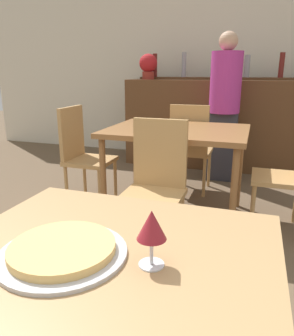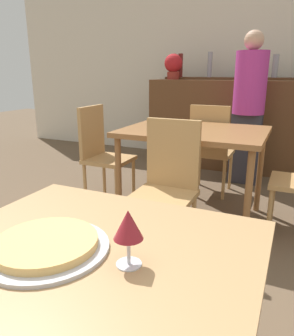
% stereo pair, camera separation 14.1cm
% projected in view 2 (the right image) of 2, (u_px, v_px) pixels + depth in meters
% --- Properties ---
extents(wall_back, '(8.00, 0.05, 2.80)m').
position_uv_depth(wall_back, '(262.00, 58.00, 4.36)').
color(wall_back, silver).
rests_on(wall_back, ground_plane).
extents(dining_table_near, '(0.97, 0.88, 0.73)m').
position_uv_depth(dining_table_near, '(87.00, 278.00, 0.96)').
color(dining_table_near, '#A87F51').
rests_on(dining_table_near, ground_plane).
extents(dining_table_far, '(1.14, 0.87, 0.78)m').
position_uv_depth(dining_table_far, '(194.00, 139.00, 2.70)').
color(dining_table_far, brown).
rests_on(dining_table_far, ground_plane).
extents(bar_counter, '(2.60, 0.56, 1.13)m').
position_uv_depth(bar_counter, '(251.00, 126.00, 4.16)').
color(bar_counter, brown).
rests_on(bar_counter, ground_plane).
extents(bar_back_shelf, '(2.39, 0.24, 0.35)m').
position_uv_depth(bar_back_shelf, '(257.00, 75.00, 4.10)').
color(bar_back_shelf, brown).
rests_on(bar_back_shelf, bar_counter).
extents(chair_far_side_front, '(0.40, 0.40, 0.92)m').
position_uv_depth(chair_far_side_front, '(167.00, 180.00, 2.22)').
color(chair_far_side_front, tan).
rests_on(chair_far_side_front, ground_plane).
extents(chair_far_side_back, '(0.40, 0.40, 0.92)m').
position_uv_depth(chair_far_side_back, '(210.00, 145.00, 3.27)').
color(chair_far_side_back, tan).
rests_on(chair_far_side_back, ground_plane).
extents(chair_far_side_left, '(0.40, 0.40, 0.92)m').
position_uv_depth(chair_far_side_left, '(101.00, 149.00, 3.11)').
color(chair_far_side_left, tan).
rests_on(chair_far_side_left, ground_plane).
extents(pizza_tray, '(0.36, 0.36, 0.04)m').
position_uv_depth(pizza_tray, '(46.00, 245.00, 0.95)').
color(pizza_tray, '#B7B7BC').
rests_on(pizza_tray, dining_table_near).
extents(person_standing, '(0.34, 0.34, 1.64)m').
position_uv_depth(person_standing, '(249.00, 104.00, 3.55)').
color(person_standing, '#2D2D38').
rests_on(person_standing, ground_plane).
extents(wine_glass, '(0.08, 0.08, 0.16)m').
position_uv_depth(wine_glass, '(129.00, 226.00, 0.85)').
color(wine_glass, silver).
rests_on(wine_glass, dining_table_near).
extents(potted_plant, '(0.24, 0.24, 0.33)m').
position_uv_depth(potted_plant, '(173.00, 65.00, 4.32)').
color(potted_plant, maroon).
rests_on(potted_plant, bar_counter).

